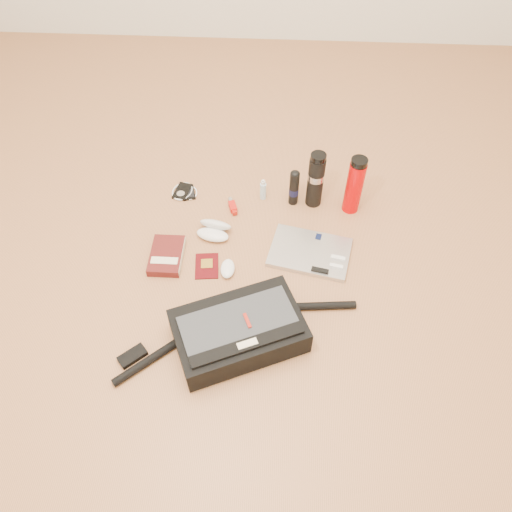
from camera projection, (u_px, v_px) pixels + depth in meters
name	position (u px, v px, depth m)	size (l,w,h in m)	color
ground	(249.00, 277.00, 2.11)	(4.00, 4.00, 0.00)	#AC7247
messenger_bag	(238.00, 331.00, 1.88)	(0.91, 0.46, 0.14)	black
laptop	(310.00, 252.00, 2.18)	(0.39, 0.31, 0.03)	#B6B6B8
book	(167.00, 256.00, 2.16)	(0.14, 0.21, 0.04)	#4D1312
passport	(207.00, 266.00, 2.15)	(0.11, 0.15, 0.01)	#470509
mouse	(228.00, 269.00, 2.12)	(0.06, 0.10, 0.03)	white
sunglasses_case	(214.00, 230.00, 2.24)	(0.17, 0.15, 0.09)	white
ipod	(182.00, 191.00, 2.43)	(0.12, 0.13, 0.01)	black
phone	(189.00, 193.00, 2.43)	(0.10, 0.11, 0.01)	black
inhaler	(233.00, 206.00, 2.36)	(0.05, 0.11, 0.03)	red
spray_bottle	(263.00, 190.00, 2.37)	(0.04, 0.04, 0.11)	#ADCFE3
aerosol_can	(294.00, 188.00, 2.32)	(0.06, 0.06, 0.19)	black
thermos_black	(316.00, 180.00, 2.28)	(0.10, 0.10, 0.29)	black
thermos_red	(355.00, 185.00, 2.25)	(0.10, 0.10, 0.30)	#C80103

